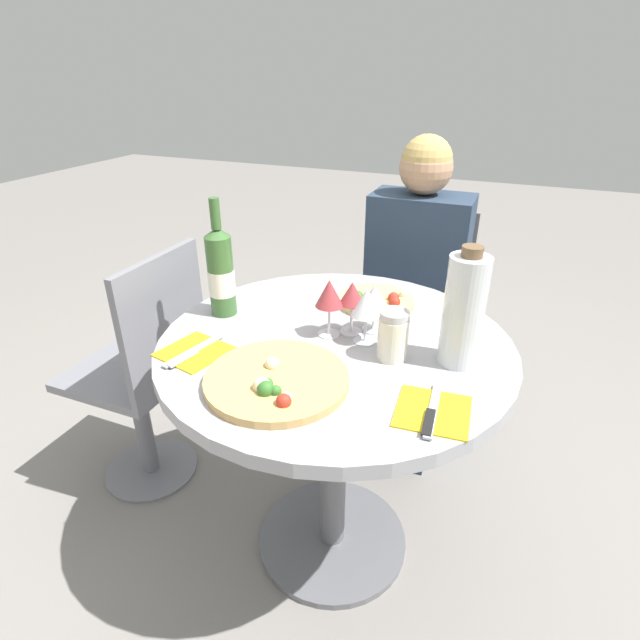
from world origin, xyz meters
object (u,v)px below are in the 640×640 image
at_px(wine_bottle, 221,272).
at_px(pizza_large, 276,380).
at_px(chair_behind_diner, 414,323).
at_px(chair_empty_side, 147,377).
at_px(dining_table, 335,390).
at_px(seated_diner, 408,317).
at_px(tall_carafe, 464,311).

bearing_deg(wine_bottle, pizza_large, -41.46).
bearing_deg(chair_behind_diner, chair_empty_side, 44.61).
bearing_deg(dining_table, seated_diner, 84.86).
height_order(chair_behind_diner, chair_empty_side, same).
relative_size(dining_table, chair_behind_diner, 1.03).
distance_m(dining_table, chair_empty_side, 0.72).
distance_m(dining_table, seated_diner, 0.65).
xyz_separation_m(chair_behind_diner, tall_carafe, (0.25, -0.77, 0.46)).
relative_size(seated_diner, pizza_large, 3.65).
relative_size(chair_behind_diner, seated_diner, 0.75).
bearing_deg(pizza_large, chair_behind_diner, 83.95).
height_order(dining_table, chair_empty_side, chair_empty_side).
distance_m(chair_behind_diner, tall_carafe, 0.93).
xyz_separation_m(chair_empty_side, tall_carafe, (1.01, -0.02, 0.46)).
xyz_separation_m(pizza_large, wine_bottle, (-0.30, 0.27, 0.11)).
bearing_deg(chair_behind_diner, pizza_large, 83.95).
relative_size(dining_table, chair_empty_side, 1.03).
relative_size(dining_table, tall_carafe, 3.16).
relative_size(seated_diner, tall_carafe, 4.09).
xyz_separation_m(chair_behind_diner, pizza_large, (-0.11, -1.03, 0.33)).
height_order(wine_bottle, tall_carafe, wine_bottle).
xyz_separation_m(chair_empty_side, wine_bottle, (0.35, -0.01, 0.44)).
xyz_separation_m(chair_behind_diner, seated_diner, (0.00, -0.14, 0.09)).
relative_size(seated_diner, wine_bottle, 3.59).
distance_m(seated_diner, wine_bottle, 0.82).
xyz_separation_m(seated_diner, wine_bottle, (-0.41, -0.62, 0.35)).
xyz_separation_m(dining_table, seated_diner, (0.06, 0.65, -0.07)).
bearing_deg(pizza_large, dining_table, 78.09).
bearing_deg(tall_carafe, seated_diner, 111.63).
bearing_deg(dining_table, chair_empty_side, 177.15).
height_order(chair_empty_side, wine_bottle, wine_bottle).
relative_size(chair_empty_side, pizza_large, 2.75).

